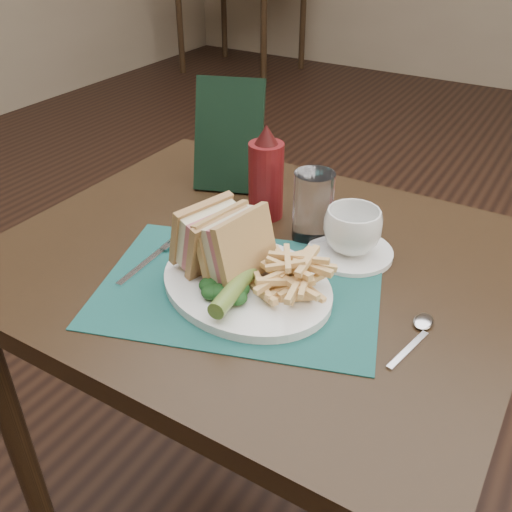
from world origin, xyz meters
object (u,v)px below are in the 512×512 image
Objects in this scene: coffee_cup at (352,230)px; table_main at (258,402)px; placemat at (240,287)px; saucer at (350,252)px; check_presenter at (229,136)px; sandwich_half_b at (227,240)px; drinking_glass at (313,207)px; ketchup_bottle at (266,172)px; table_bg_left at (242,23)px; plate at (246,284)px; sandwich_half_a at (201,231)px.

table_main is at bearing -149.83° from coffee_cup.
placemat is 2.98× the size of saucer.
sandwich_half_b is at bearing -77.86° from check_presenter.
coffee_cup is at bearing -11.25° from drinking_glass.
sandwich_half_b is at bearing -129.33° from saucer.
ketchup_bottle is at bearing 166.68° from coffee_cup.
saucer is at bearing 58.51° from placemat.
coffee_cup is (2.34, -3.32, 0.42)m from table_bg_left.
drinking_glass is at bearing -55.70° from table_bg_left.
plate reaches higher than saucer.
drinking_glass reaches higher than coffee_cup.
coffee_cup is (0.00, 0.00, 0.04)m from saucer.
sandwich_half_b is 0.36m from check_presenter.
ketchup_bottle is (-0.06, 0.13, 0.47)m from table_main.
table_bg_left is at bearing 101.37° from check_presenter.
plate is 0.21m from coffee_cup.
check_presenter is at bearing 132.78° from sandwich_half_b.
table_main is 3.00× the size of plate.
sandwich_half_a is at bearing -176.65° from sandwich_half_b.
table_bg_left is at bearing 125.16° from saucer.
saucer is at bearing 60.61° from sandwich_half_b.
placemat is at bearing -8.80° from sandwich_half_b.
check_presenter reaches higher than drinking_glass.
check_presenter reaches higher than sandwich_half_a.
table_bg_left is 4.17m from placemat.
drinking_glass is at bearing 74.36° from sandwich_half_a.
sandwich_half_b is at bearing 161.26° from placemat.
sandwich_half_a reaches higher than plate.
placemat is at bearing -97.98° from drinking_glass.
drinking_glass is 0.12m from ketchup_bottle.
table_main is at bearing -149.83° from saucer.
table_bg_left is 2.02× the size of placemat.
placemat reaches higher than table_main.
check_presenter is (2.00, -3.20, 0.49)m from table_bg_left.
drinking_glass is (0.11, 0.18, -0.01)m from sandwich_half_a.
sandwich_half_a is at bearing -172.99° from plate.
table_main is at bearing 72.43° from sandwich_half_a.
table_bg_left is at bearing 125.16° from coffee_cup.
placemat is at bearing -121.49° from saucer.
coffee_cup is 0.09m from drinking_glass.
drinking_glass reaches higher than placemat.
table_bg_left is 8.98× the size of coffee_cup.
table_bg_left is at bearing 123.15° from ketchup_bottle.
sandwich_half_a reaches higher than table_bg_left.
ketchup_bottle is 0.80× the size of check_presenter.
sandwich_half_a is 0.26m from coffee_cup.
table_bg_left is at bearing 137.25° from sandwich_half_a.
check_presenter is at bearing 159.58° from saucer.
plate is at bearing -57.44° from table_bg_left.
plate reaches higher than placemat.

